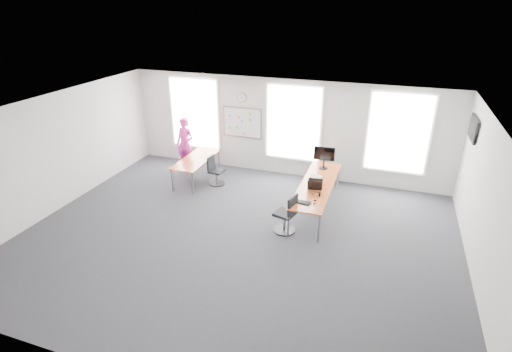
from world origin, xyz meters
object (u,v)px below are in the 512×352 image
at_px(desk_right, 317,186).
at_px(keyboard, 301,202).
at_px(chair_right, 287,216).
at_px(monitor, 324,156).
at_px(chair_left, 215,172).
at_px(person, 185,144).
at_px(desk_left, 196,160).
at_px(headphones, 316,194).

xyz_separation_m(desk_right, keyboard, (-0.16, -1.11, 0.06)).
xyz_separation_m(chair_right, monitor, (0.41, 2.36, 0.71)).
relative_size(chair_left, keyboard, 1.87).
bearing_deg(desk_right, person, 163.82).
bearing_deg(keyboard, person, 163.04).
xyz_separation_m(desk_left, keyboard, (3.65, -1.78, 0.11)).
distance_m(chair_right, monitor, 2.50).
bearing_deg(person, keyboard, -18.64).
bearing_deg(chair_left, keyboard, -112.89).
bearing_deg(chair_right, headphones, 153.44).
relative_size(chair_left, person, 0.50).
distance_m(chair_left, headphones, 3.54).
bearing_deg(person, headphones, -12.52).
xyz_separation_m(chair_left, monitor, (3.14, 0.46, 0.76)).
height_order(desk_left, chair_right, chair_right).
bearing_deg(headphones, chair_left, 148.38).
bearing_deg(chair_right, monitor, -175.40).
relative_size(chair_right, chair_left, 1.12).
height_order(keyboard, monitor, monitor).
distance_m(desk_left, chair_right, 3.90).
relative_size(desk_left, person, 1.12).
distance_m(person, monitor, 4.49).
relative_size(chair_right, monitor, 1.53).
distance_m(chair_left, person, 1.58).
height_order(desk_right, person, person).
bearing_deg(headphones, monitor, 84.21).
relative_size(desk_right, chair_left, 3.53).
bearing_deg(chair_left, monitor, -74.77).
distance_m(desk_left, monitor, 3.83).
xyz_separation_m(keyboard, headphones, (0.27, 0.46, 0.04)).
relative_size(chair_right, keyboard, 2.10).
bearing_deg(person, desk_left, -31.83).
bearing_deg(headphones, person, 146.50).
bearing_deg(desk_left, person, 137.73).
relative_size(desk_right, monitor, 4.80).
relative_size(chair_right, headphones, 5.13).
bearing_deg(chair_left, headphones, -104.13).
height_order(desk_right, keyboard, keyboard).
height_order(chair_left, keyboard, chair_left).
height_order(chair_right, monitor, monitor).
xyz_separation_m(desk_right, chair_left, (-3.17, 0.62, -0.32)).
bearing_deg(desk_left, chair_right, -30.21).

